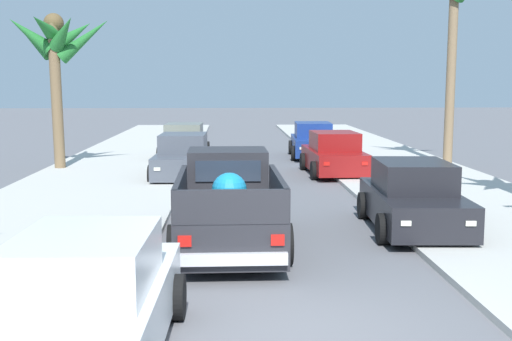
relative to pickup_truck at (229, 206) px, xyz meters
The scene contains 14 objects.
ground_plane 5.00m from the pickup_truck, 77.37° to the right, with size 160.00×160.00×0.00m, color slate.
sidewalk_left 8.31m from the pickup_truck, 119.91° to the left, with size 5.36×60.00×0.12m, color beige.
sidewalk_right 9.57m from the pickup_truck, 48.77° to the left, with size 5.36×60.00×0.12m, color beige.
curb_left 7.76m from the pickup_truck, 111.65° to the left, with size 0.16×60.00×0.10m, color silver.
curb_right 8.78m from the pickup_truck, 55.09° to the left, with size 0.16×60.00×0.10m, color silver.
pickup_truck is the anchor object (origin of this frame).
car_left_near 10.90m from the pickup_truck, 69.80° to the left, with size 2.12×4.30×1.54m.
car_right_near 15.55m from the pickup_truck, 97.06° to the left, with size 2.10×4.29×1.54m.
car_left_mid 9.54m from the pickup_truck, 99.33° to the left, with size 2.11×4.30×1.54m.
car_right_mid 4.24m from the pickup_truck, 15.40° to the left, with size 2.18×4.33×1.54m.
car_left_far 16.25m from the pickup_truck, 76.77° to the left, with size 2.18×4.33×1.54m.
car_right_far 5.88m from the pickup_truck, 106.39° to the right, with size 2.10×4.29×1.54m.
palm_tree_left_mid 13.67m from the pickup_truck, 118.48° to the left, with size 3.99×3.18×5.77m.
palm_tree_right_mid 15.75m from the pickup_truck, 54.61° to the left, with size 3.62×3.60×7.80m.
Camera 1 is at (-1.07, -8.41, 3.25)m, focal length 46.64 mm.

